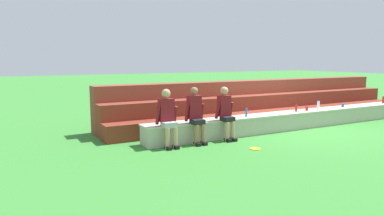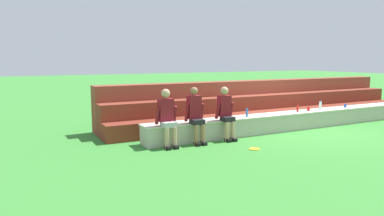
{
  "view_description": "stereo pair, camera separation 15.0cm",
  "coord_description": "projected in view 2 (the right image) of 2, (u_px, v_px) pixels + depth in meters",
  "views": [
    {
      "loc": [
        -7.85,
        -7.52,
        2.1
      ],
      "look_at": [
        -3.61,
        0.28,
        0.85
      ],
      "focal_mm": 33.06,
      "sensor_mm": 36.0,
      "label": 1
    },
    {
      "loc": [
        -7.72,
        -7.59,
        2.1
      ],
      "look_at": [
        -3.61,
        0.28,
        0.85
      ],
      "focal_mm": 33.06,
      "sensor_mm": 36.0,
      "label": 2
    }
  ],
  "objects": [
    {
      "name": "ground_plane",
      "position": [
        304.0,
        130.0,
        10.49
      ],
      "size": [
        80.0,
        80.0,
        0.0
      ],
      "primitive_type": "plane",
      "color": "#388433"
    },
    {
      "name": "stone_seating_wall",
      "position": [
        297.0,
        119.0,
        10.7
      ],
      "size": [
        9.88,
        0.6,
        0.51
      ],
      "color": "#B7AF9E",
      "rests_on": "ground"
    },
    {
      "name": "brick_bleachers",
      "position": [
        263.0,
        105.0,
        12.1
      ],
      "size": [
        11.32,
        1.65,
        1.35
      ],
      "color": "maroon",
      "rests_on": "ground"
    },
    {
      "name": "person_far_left",
      "position": [
        167.0,
        116.0,
        8.37
      ],
      "size": [
        0.54,
        0.54,
        1.39
      ],
      "color": "tan",
      "rests_on": "ground"
    },
    {
      "name": "person_left_of_center",
      "position": [
        196.0,
        114.0,
        8.73
      ],
      "size": [
        0.51,
        0.54,
        1.4
      ],
      "color": "#996B4C",
      "rests_on": "ground"
    },
    {
      "name": "person_center",
      "position": [
        226.0,
        112.0,
        9.13
      ],
      "size": [
        0.5,
        0.55,
        1.38
      ],
      "color": "tan",
      "rests_on": "ground"
    },
    {
      "name": "water_bottle_near_left",
      "position": [
        247.0,
        112.0,
        9.72
      ],
      "size": [
        0.06,
        0.06,
        0.26
      ],
      "color": "blue",
      "rests_on": "stone_seating_wall"
    },
    {
      "name": "water_bottle_mid_left",
      "position": [
        320.0,
        105.0,
        11.12
      ],
      "size": [
        0.08,
        0.08,
        0.27
      ],
      "color": "silver",
      "rests_on": "stone_seating_wall"
    },
    {
      "name": "water_bottle_near_right",
      "position": [
        298.0,
        108.0,
        10.62
      ],
      "size": [
        0.06,
        0.06,
        0.23
      ],
      "color": "red",
      "rests_on": "stone_seating_wall"
    },
    {
      "name": "plastic_cup_middle",
      "position": [
        174.0,
        121.0,
        8.76
      ],
      "size": [
        0.08,
        0.08,
        0.11
      ],
      "primitive_type": "cylinder",
      "color": "red",
      "rests_on": "stone_seating_wall"
    },
    {
      "name": "plastic_cup_left_end",
      "position": [
        345.0,
        106.0,
        11.61
      ],
      "size": [
        0.08,
        0.08,
        0.11
      ],
      "primitive_type": "cylinder",
      "color": "blue",
      "rests_on": "stone_seating_wall"
    },
    {
      "name": "plastic_cup_right_end",
      "position": [
        308.0,
        109.0,
        10.81
      ],
      "size": [
        0.08,
        0.08,
        0.13
      ],
      "primitive_type": "cylinder",
      "color": "red",
      "rests_on": "stone_seating_wall"
    },
    {
      "name": "frisbee",
      "position": [
        255.0,
        149.0,
        8.24
      ],
      "size": [
        0.26,
        0.26,
        0.02
      ],
      "primitive_type": "cylinder",
      "color": "yellow",
      "rests_on": "ground"
    }
  ]
}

